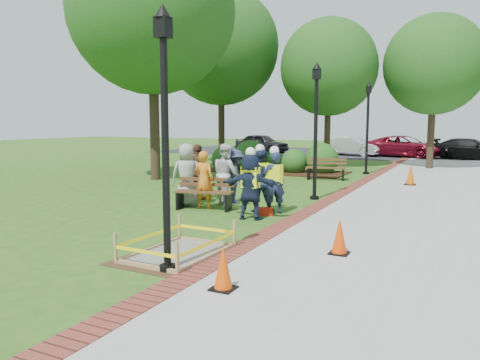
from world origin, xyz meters
The scene contains 36 objects.
ground centered at (0.00, 0.00, 0.00)m, with size 100.00×100.00×0.00m, color #285116.
sidewalk centered at (5.00, 10.00, 0.01)m, with size 6.00×60.00×0.02m, color #9E9E99.
brick_edging centered at (1.75, 10.00, 0.01)m, with size 0.50×60.00×0.03m, color maroon.
mulch_bed centered at (-3.00, 12.00, 0.02)m, with size 7.00×3.00×0.05m, color #381E0F.
parking_lot centered at (0.00, 27.00, 0.00)m, with size 36.00×12.00×0.01m, color black.
wet_concrete_pad centered at (0.90, -2.15, 0.23)m, with size 1.77×2.35×0.55m.
bench_near centered at (-0.99, 1.93, 0.28)m, with size 1.71×0.89×0.88m.
bench_far centered at (0.17, 10.03, 0.29)m, with size 1.73×0.84×0.90m.
cone_front centered at (2.51, -3.40, 0.33)m, with size 0.34×0.34×0.68m.
cone_back centered at (3.55, -0.82, 0.33)m, with size 0.35×0.35×0.69m.
cone_far centered at (3.59, 9.78, 0.39)m, with size 0.41×0.41×0.82m.
toolbox centered at (0.86, 1.94, 0.10)m, with size 0.42×0.23×0.21m, color #A41D0C.
lamp_near centered at (1.25, -3.00, 2.48)m, with size 0.28×0.28×4.26m.
lamp_mid centered at (1.25, 5.00, 2.48)m, with size 0.28×0.28×4.26m.
lamp_far centered at (1.25, 13.00, 2.48)m, with size 0.28×0.28×4.26m.
tree_left centered at (-6.35, 6.93, 6.95)m, with size 6.83×6.83×10.38m.
tree_back centered at (-1.38, 15.57, 5.30)m, with size 5.14×5.14×7.88m.
tree_right centered at (3.69, 17.13, 5.32)m, with size 5.10×5.10×7.88m.
tree_far centered at (-7.52, 14.93, 6.67)m, with size 6.61×6.61×9.98m.
shrub_a centered at (-5.70, 11.85, 0.00)m, with size 1.29×1.29×1.29m, color #144616.
shrub_b centered at (-4.47, 12.35, 0.00)m, with size 1.64×1.64×1.64m, color #144616.
shrub_c centered at (-1.94, 11.96, 0.00)m, with size 1.25×1.25×1.25m, color #144616.
shrub_d centered at (-0.71, 12.40, 0.00)m, with size 1.56×1.56×1.56m, color #144616.
shrub_e centered at (-3.49, 13.02, 0.00)m, with size 1.06×1.06×1.06m, color #144616.
casual_person_a centered at (-1.75, 2.24, 0.91)m, with size 0.69×0.59×1.82m.
casual_person_b centered at (-1.08, 2.08, 0.82)m, with size 0.54×0.36×1.63m.
casual_person_c centered at (-0.83, 2.94, 0.90)m, with size 0.69×0.63×1.81m.
casual_person_d centered at (-2.02, 3.29, 0.88)m, with size 0.66×0.58×1.75m.
casual_person_e centered at (-0.67, 3.26, 0.81)m, with size 0.61×0.60×1.62m.
hivis_worker_a centered at (0.73, 1.32, 0.91)m, with size 0.58×0.42×1.82m.
hivis_worker_b centered at (0.98, 2.28, 0.90)m, with size 0.63×0.59×1.81m.
hivis_worker_c centered at (0.55, 2.32, 0.92)m, with size 0.63×0.52×1.85m.
parked_car_a centered at (-9.31, 24.87, 0.00)m, with size 4.94×2.15×1.61m, color black.
parked_car_b centered at (-2.02, 24.67, 0.00)m, with size 4.49×1.95×1.46m, color silver.
parked_car_c centered at (1.49, 24.85, 0.00)m, with size 4.93×2.14×1.61m, color maroon.
parked_car_d centered at (5.58, 24.29, 0.00)m, with size 4.57×1.99×1.49m, color black.
Camera 1 is at (5.65, -9.17, 2.45)m, focal length 35.00 mm.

